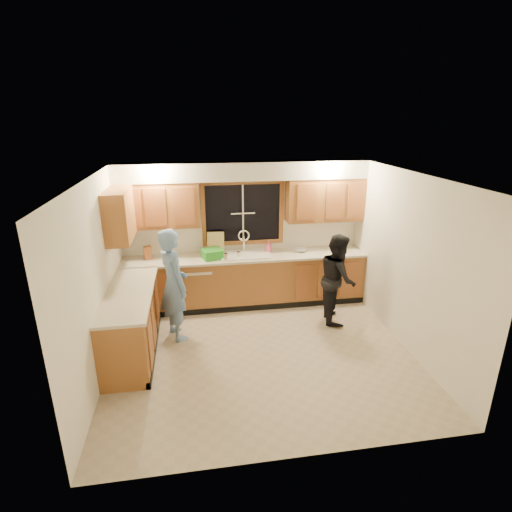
{
  "coord_description": "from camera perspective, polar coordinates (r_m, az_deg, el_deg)",
  "views": [
    {
      "loc": [
        -0.86,
        -4.86,
        3.21
      ],
      "look_at": [
        0.03,
        0.65,
        1.24
      ],
      "focal_mm": 28.0,
      "sensor_mm": 36.0,
      "label": 1
    }
  ],
  "objects": [
    {
      "name": "knife_block",
      "position": [
        6.94,
        -15.21,
        0.44
      ],
      "size": [
        0.15,
        0.13,
        0.23
      ],
      "primitive_type": "cube",
      "rotation": [
        0.0,
        0.0,
        0.29
      ],
      "color": "#A0592C",
      "rests_on": "countertop_back"
    },
    {
      "name": "sink",
      "position": [
        6.94,
        -1.51,
        -0.33
      ],
      "size": [
        0.86,
        0.52,
        0.57
      ],
      "color": "white",
      "rests_on": "countertop_back"
    },
    {
      "name": "man",
      "position": [
        6.01,
        -11.68,
        -4.03
      ],
      "size": [
        0.62,
        0.74,
        1.71
      ],
      "primitive_type": "imported",
      "rotation": [
        0.0,
        0.0,
        1.98
      ],
      "color": "#6A92C9",
      "rests_on": "floor"
    },
    {
      "name": "dish_crate",
      "position": [
        6.8,
        -6.26,
        0.32
      ],
      "size": [
        0.4,
        0.38,
        0.15
      ],
      "primitive_type": "cube",
      "rotation": [
        0.0,
        0.0,
        0.27
      ],
      "color": "#298E24",
      "rests_on": "countertop_back"
    },
    {
      "name": "woman",
      "position": [
        6.57,
        11.56,
        -3.13
      ],
      "size": [
        0.67,
        0.8,
        1.47
      ],
      "primitive_type": "imported",
      "rotation": [
        0.0,
        0.0,
        1.4
      ],
      "color": "black",
      "rests_on": "floor"
    },
    {
      "name": "can_left",
      "position": [
        6.65,
        -4.4,
        -0.16
      ],
      "size": [
        0.08,
        0.08,
        0.13
      ],
      "primitive_type": "cylinder",
      "rotation": [
        0.0,
        0.0,
        0.14
      ],
      "color": "beige",
      "rests_on": "countertop_back"
    },
    {
      "name": "upper_cabinets_left",
      "position": [
        6.77,
        -13.87,
        7.07
      ],
      "size": [
        1.35,
        0.33,
        0.75
      ],
      "primitive_type": "cube",
      "color": "#A1622E",
      "rests_on": "wall_back"
    },
    {
      "name": "wall_right",
      "position": [
        6.02,
        20.88,
        -0.88
      ],
      "size": [
        0.0,
        3.8,
        3.8
      ],
      "primitive_type": "plane",
      "rotation": [
        1.57,
        0.0,
        -1.57
      ],
      "color": "white",
      "rests_on": "ground"
    },
    {
      "name": "dishwasher",
      "position": [
        7.04,
        -8.36,
        -4.23
      ],
      "size": [
        0.6,
        0.56,
        0.82
      ],
      "primitive_type": "cube",
      "color": "white",
      "rests_on": "floor"
    },
    {
      "name": "soffit",
      "position": [
        6.7,
        -1.77,
        12.06
      ],
      "size": [
        4.2,
        0.35,
        0.3
      ],
      "primitive_type": "cube",
      "color": "silver",
      "rests_on": "wall_back"
    },
    {
      "name": "countertop_left",
      "position": [
        5.78,
        -17.64,
        -5.1
      ],
      "size": [
        0.63,
        1.9,
        0.04
      ],
      "primitive_type": "cube",
      "color": "beige",
      "rests_on": "base_cabinets_left"
    },
    {
      "name": "upper_cabinets_return",
      "position": [
        6.24,
        -18.95,
        5.55
      ],
      "size": [
        0.33,
        0.9,
        0.75
      ],
      "primitive_type": "cube",
      "color": "#A1622E",
      "rests_on": "wall_left"
    },
    {
      "name": "countertop_back",
      "position": [
        6.91,
        -1.49,
        -0.11
      ],
      "size": [
        4.2,
        0.63,
        0.04
      ],
      "primitive_type": "cube",
      "color": "beige",
      "rests_on": "base_cabinets_back"
    },
    {
      "name": "soap_bottle",
      "position": [
        7.06,
        1.83,
        1.37
      ],
      "size": [
        0.12,
        0.12,
        0.2
      ],
      "primitive_type": "imported",
      "rotation": [
        0.0,
        0.0,
        -0.43
      ],
      "color": "#FC608D",
      "rests_on": "countertop_back"
    },
    {
      "name": "cutting_board",
      "position": [
        6.97,
        -5.78,
        1.84
      ],
      "size": [
        0.3,
        0.13,
        0.39
      ],
      "primitive_type": "cube",
      "rotation": [
        -0.21,
        0.0,
        -0.11
      ],
      "color": "#DAB970",
      "rests_on": "countertop_back"
    },
    {
      "name": "base_cabinets_back",
      "position": [
        7.09,
        -1.48,
        -3.57
      ],
      "size": [
        4.2,
        0.6,
        0.88
      ],
      "primitive_type": "cube",
      "color": "#A1622E",
      "rests_on": "ground"
    },
    {
      "name": "stove",
      "position": [
        5.48,
        -18.11,
        -11.85
      ],
      "size": [
        0.58,
        0.75,
        0.9
      ],
      "primitive_type": "cube",
      "color": "white",
      "rests_on": "floor"
    },
    {
      "name": "can_right",
      "position": [
        6.79,
        -2.49,
        0.21
      ],
      "size": [
        0.06,
        0.06,
        0.11
      ],
      "primitive_type": "cylinder",
      "rotation": [
        0.0,
        0.0,
        -0.01
      ],
      "color": "beige",
      "rests_on": "countertop_back"
    },
    {
      "name": "ceiling",
      "position": [
        4.99,
        0.86,
        11.26
      ],
      "size": [
        4.2,
        4.2,
        0.0
      ],
      "primitive_type": "plane",
      "rotation": [
        3.14,
        0.0,
        0.0
      ],
      "color": "silver"
    },
    {
      "name": "wall_back",
      "position": [
        7.1,
        -1.86,
        3.4
      ],
      "size": [
        4.2,
        0.0,
        4.2
      ],
      "primitive_type": "plane",
      "rotation": [
        1.57,
        0.0,
        0.0
      ],
      "color": "white",
      "rests_on": "ground"
    },
    {
      "name": "upper_cabinets_right",
      "position": [
        7.12,
        9.82,
        7.95
      ],
      "size": [
        1.35,
        0.33,
        0.75
      ],
      "primitive_type": "cube",
      "color": "#A1622E",
      "rests_on": "wall_back"
    },
    {
      "name": "window_frame",
      "position": [
        7.0,
        -1.88,
        6.13
      ],
      "size": [
        1.44,
        0.03,
        1.14
      ],
      "color": "black",
      "rests_on": "wall_back"
    },
    {
      "name": "wall_left",
      "position": [
        5.39,
        -21.82,
        -3.36
      ],
      "size": [
        0.0,
        3.8,
        3.8
      ],
      "primitive_type": "plane",
      "rotation": [
        1.57,
        0.0,
        1.57
      ],
      "color": "white",
      "rests_on": "ground"
    },
    {
      "name": "base_cabinets_left",
      "position": [
        5.98,
        -17.34,
        -9.13
      ],
      "size": [
        0.6,
        1.9,
        0.88
      ],
      "primitive_type": "cube",
      "color": "#A1622E",
      "rests_on": "ground"
    },
    {
      "name": "floor",
      "position": [
        5.89,
        0.74,
        -13.57
      ],
      "size": [
        4.2,
        4.2,
        0.0
      ],
      "primitive_type": "plane",
      "color": "tan",
      "rests_on": "ground"
    },
    {
      "name": "bowl",
      "position": [
        7.14,
        6.34,
        0.85
      ],
      "size": [
        0.29,
        0.29,
        0.05
      ],
      "primitive_type": "imported",
      "rotation": [
        0.0,
        0.0,
        -0.37
      ],
      "color": "silver",
      "rests_on": "countertop_back"
    }
  ]
}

